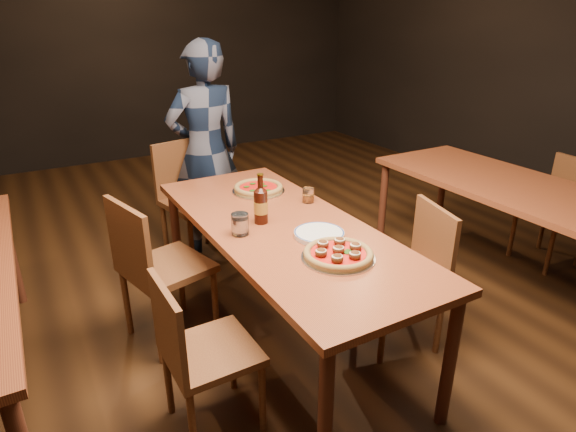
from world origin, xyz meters
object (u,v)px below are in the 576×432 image
plate_stack (319,234)px  pizza_meatball (338,253)px  chair_main_nw (211,350)px  chair_nbr_right (553,211)px  diner (206,151)px  chair_main_sw (167,266)px  pizza_margherita (258,188)px  beer_bottle (261,206)px  amber_glass (308,195)px  chair_main_e (400,275)px  chair_end (197,202)px  water_glass (240,224)px  table_right (515,195)px  table_main (284,237)px

plate_stack → pizza_meatball: bearing=-102.3°
chair_main_nw → chair_nbr_right: bearing=-85.8°
diner → plate_stack: bearing=88.2°
chair_main_sw → pizza_meatball: bearing=-158.5°
chair_nbr_right → pizza_margherita: size_ratio=2.52×
beer_bottle → amber_glass: size_ratio=3.07×
chair_main_e → chair_nbr_right: bearing=110.5°
chair_main_e → chair_end: 1.71m
chair_end → water_glass: size_ratio=8.48×
table_right → chair_main_sw: (-2.27, 0.57, -0.21)m
pizza_meatball → water_glass: size_ratio=3.08×
pizza_margherita → plate_stack: (-0.03, -0.77, -0.01)m
chair_end → plate_stack: 1.50m
table_main → chair_main_sw: size_ratio=2.12×
chair_main_e → diner: 1.83m
plate_stack → beer_bottle: size_ratio=0.95×
chair_main_sw → table_right: bearing=-118.2°
chair_end → water_glass: (-0.19, -1.24, 0.32)m
chair_main_e → pizza_margherita: (-0.45, 0.89, 0.33)m
table_right → chair_end: chair_end is taller
table_main → chair_main_sw: (-0.57, 0.37, -0.21)m
chair_main_e → pizza_margherita: bearing=-138.8°
chair_main_nw → diner: size_ratio=0.50×
pizza_margherita → water_glass: (-0.38, -0.55, 0.04)m
chair_nbr_right → water_glass: size_ratio=7.50×
pizza_margherita → diner: bearing=93.4°
chair_end → diner: 0.40m
table_main → chair_end: 1.26m
pizza_meatball → plate_stack: size_ratio=1.34×
amber_glass → table_main: bearing=-142.9°
chair_main_sw → beer_bottle: size_ratio=3.44×
pizza_margherita → amber_glass: (0.18, -0.33, 0.02)m
water_glass → amber_glass: (0.56, 0.22, -0.01)m
chair_main_nw → chair_end: size_ratio=0.86×
table_right → beer_bottle: (-1.79, 0.29, 0.17)m
beer_bottle → table_right: bearing=-9.1°
chair_main_e → water_glass: chair_main_e is taller
table_right → pizza_margherita: 1.75m
plate_stack → water_glass: water_glass is taller
chair_end → amber_glass: 1.12m
table_right → chair_nbr_right: chair_nbr_right is taller
amber_glass → chair_main_sw: bearing=170.4°
chair_nbr_right → plate_stack: bearing=-82.8°
chair_main_e → table_right: bearing=111.2°
chair_main_e → beer_bottle: bearing=-108.3°
water_glass → chair_main_e: bearing=-22.4°
beer_bottle → diner: diner is taller
table_main → chair_main_nw: chair_main_nw is taller
chair_main_sw → chair_end: size_ratio=0.97×
beer_bottle → chair_main_e: bearing=-32.5°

